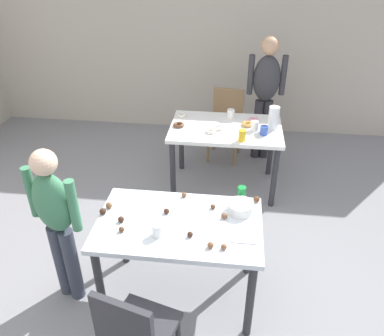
% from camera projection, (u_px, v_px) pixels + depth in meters
% --- Properties ---
extents(ground_plane, '(6.40, 6.40, 0.00)m').
position_uv_depth(ground_plane, '(176.00, 292.00, 3.21)').
color(ground_plane, gray).
extents(wall_back, '(6.40, 0.10, 2.60)m').
position_uv_depth(wall_back, '(210.00, 38.00, 5.24)').
color(wall_back, '#BCB2A3').
rests_on(wall_back, ground_plane).
extents(dining_table_near, '(1.20, 0.73, 0.75)m').
position_uv_depth(dining_table_near, '(179.00, 233.00, 2.86)').
color(dining_table_near, silver).
rests_on(dining_table_near, ground_plane).
extents(dining_table_far, '(1.19, 0.77, 0.75)m').
position_uv_depth(dining_table_far, '(226.00, 136.00, 4.21)').
color(dining_table_far, white).
rests_on(dining_table_far, ground_plane).
extents(chair_near_table, '(0.49, 0.49, 0.87)m').
position_uv_depth(chair_near_table, '(135.00, 332.00, 2.33)').
color(chair_near_table, '#2D2D33').
rests_on(chair_near_table, ground_plane).
extents(chair_far_table, '(0.46, 0.46, 0.87)m').
position_uv_depth(chair_far_table, '(226.00, 120.00, 4.91)').
color(chair_far_table, olive).
rests_on(chair_far_table, ground_plane).
extents(person_girl_near, '(0.45, 0.29, 1.34)m').
position_uv_depth(person_girl_near, '(56.00, 217.00, 2.80)').
color(person_girl_near, '#383D4C').
rests_on(person_girl_near, ground_plane).
extents(person_adult_far, '(0.45, 0.22, 1.54)m').
position_uv_depth(person_adult_far, '(266.00, 89.00, 4.64)').
color(person_adult_far, '#28282D').
rests_on(person_adult_far, ground_plane).
extents(mixing_bowl, '(0.19, 0.19, 0.08)m').
position_uv_depth(mixing_bowl, '(241.00, 207.00, 2.90)').
color(mixing_bowl, white).
rests_on(mixing_bowl, dining_table_near).
extents(soda_can, '(0.07, 0.07, 0.12)m').
position_uv_depth(soda_can, '(242.00, 194.00, 3.01)').
color(soda_can, '#198438').
rests_on(soda_can, dining_table_near).
extents(fork_near, '(0.17, 0.02, 0.01)m').
position_uv_depth(fork_near, '(243.00, 243.00, 2.62)').
color(fork_near, silver).
rests_on(fork_near, dining_table_near).
extents(cup_near_0, '(0.08, 0.08, 0.09)m').
position_uv_depth(cup_near_0, '(157.00, 230.00, 2.67)').
color(cup_near_0, white).
rests_on(cup_near_0, dining_table_near).
extents(cake_ball_0, '(0.04, 0.04, 0.04)m').
position_uv_depth(cake_ball_0, '(190.00, 234.00, 2.67)').
color(cake_ball_0, '#3D2319').
rests_on(cake_ball_0, dining_table_near).
extents(cake_ball_1, '(0.05, 0.05, 0.05)m').
position_uv_depth(cake_ball_1, '(121.00, 219.00, 2.80)').
color(cake_ball_1, '#3D2319').
rests_on(cake_ball_1, dining_table_near).
extents(cake_ball_2, '(0.04, 0.04, 0.04)m').
position_uv_depth(cake_ball_2, '(166.00, 211.00, 2.89)').
color(cake_ball_2, '#3D2319').
rests_on(cake_ball_2, dining_table_near).
extents(cake_ball_3, '(0.04, 0.04, 0.04)m').
position_uv_depth(cake_ball_3, '(210.00, 245.00, 2.57)').
color(cake_ball_3, brown).
rests_on(cake_ball_3, dining_table_near).
extents(cake_ball_4, '(0.05, 0.05, 0.05)m').
position_uv_depth(cake_ball_4, '(109.00, 205.00, 2.94)').
color(cake_ball_4, brown).
rests_on(cake_ball_4, dining_table_near).
extents(cake_ball_5, '(0.04, 0.04, 0.04)m').
position_uv_depth(cake_ball_5, '(224.00, 216.00, 2.84)').
color(cake_ball_5, brown).
rests_on(cake_ball_5, dining_table_near).
extents(cake_ball_6, '(0.04, 0.04, 0.04)m').
position_uv_depth(cake_ball_6, '(184.00, 195.00, 3.06)').
color(cake_ball_6, brown).
rests_on(cake_ball_6, dining_table_near).
extents(cake_ball_7, '(0.05, 0.05, 0.05)m').
position_uv_depth(cake_ball_7, '(256.00, 199.00, 3.01)').
color(cake_ball_7, brown).
rests_on(cake_ball_7, dining_table_near).
extents(cake_ball_8, '(0.05, 0.05, 0.05)m').
position_uv_depth(cake_ball_8, '(103.00, 211.00, 2.88)').
color(cake_ball_8, '#3D2319').
rests_on(cake_ball_8, dining_table_near).
extents(cake_ball_9, '(0.04, 0.04, 0.04)m').
position_uv_depth(cake_ball_9, '(213.00, 207.00, 2.93)').
color(cake_ball_9, brown).
rests_on(cake_ball_9, dining_table_near).
extents(cake_ball_10, '(0.04, 0.04, 0.04)m').
position_uv_depth(cake_ball_10, '(122.00, 229.00, 2.71)').
color(cake_ball_10, brown).
rests_on(cake_ball_10, dining_table_near).
extents(cake_ball_11, '(0.04, 0.04, 0.04)m').
position_uv_depth(cake_ball_11, '(224.00, 247.00, 2.56)').
color(cake_ball_11, brown).
rests_on(cake_ball_11, dining_table_near).
extents(pitcher_far, '(0.11, 0.11, 0.24)m').
position_uv_depth(pitcher_far, '(274.00, 118.00, 4.06)').
color(pitcher_far, white).
rests_on(pitcher_far, dining_table_far).
extents(cup_far_0, '(0.08, 0.08, 0.10)m').
position_uv_depth(cup_far_0, '(231.00, 114.00, 4.33)').
color(cup_far_0, white).
rests_on(cup_far_0, dining_table_far).
extents(cup_far_1, '(0.08, 0.08, 0.10)m').
position_uv_depth(cup_far_1, '(255.00, 126.00, 4.06)').
color(cup_far_1, white).
rests_on(cup_far_1, dining_table_far).
extents(cup_far_2, '(0.08, 0.08, 0.09)m').
position_uv_depth(cup_far_2, '(264.00, 130.00, 3.98)').
color(cup_far_2, '#3351B2').
rests_on(cup_far_2, dining_table_far).
extents(cup_far_3, '(0.07, 0.07, 0.12)m').
position_uv_depth(cup_far_3, '(242.00, 135.00, 3.86)').
color(cup_far_3, yellow).
rests_on(cup_far_3, dining_table_far).
extents(donut_far_0, '(0.11, 0.11, 0.03)m').
position_uv_depth(donut_far_0, '(211.00, 131.00, 4.03)').
color(donut_far_0, white).
rests_on(donut_far_0, dining_table_far).
extents(donut_far_1, '(0.12, 0.12, 0.03)m').
position_uv_depth(donut_far_1, '(254.00, 120.00, 4.27)').
color(donut_far_1, pink).
rests_on(donut_far_1, dining_table_far).
extents(donut_far_2, '(0.12, 0.12, 0.03)m').
position_uv_depth(donut_far_2, '(218.00, 128.00, 4.10)').
color(donut_far_2, white).
rests_on(donut_far_2, dining_table_far).
extents(donut_far_3, '(0.12, 0.12, 0.04)m').
position_uv_depth(donut_far_3, '(247.00, 124.00, 4.17)').
color(donut_far_3, gold).
rests_on(donut_far_3, dining_table_far).
extents(donut_far_4, '(0.12, 0.12, 0.04)m').
position_uv_depth(donut_far_4, '(179.00, 125.00, 4.16)').
color(donut_far_4, brown).
rests_on(donut_far_4, dining_table_far).
extents(donut_far_5, '(0.12, 0.12, 0.03)m').
position_uv_depth(donut_far_5, '(181.00, 115.00, 4.38)').
color(donut_far_5, white).
rests_on(donut_far_5, dining_table_far).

